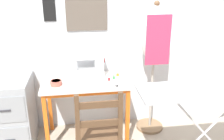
# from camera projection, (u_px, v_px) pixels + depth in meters

# --- Properties ---
(wall_back) EXTENTS (10.00, 0.07, 2.55)m
(wall_back) POSITION_uv_depth(u_px,v_px,m) (82.00, 22.00, 2.75)
(wall_back) COLOR silver
(wall_back) RESTS_ON ground_plane
(sewing_table) EXTENTS (0.92, 0.50, 0.70)m
(sewing_table) POSITION_uv_depth(u_px,v_px,m) (86.00, 90.00, 2.69)
(sewing_table) COLOR silver
(sewing_table) RESTS_ON ground_plane
(sewing_machine) EXTENTS (0.34, 0.18, 0.31)m
(sewing_machine) POSITION_uv_depth(u_px,v_px,m) (90.00, 65.00, 2.74)
(sewing_machine) COLOR white
(sewing_machine) RESTS_ON sewing_table
(fabric_bowl) EXTENTS (0.12, 0.12, 0.05)m
(fabric_bowl) POSITION_uv_depth(u_px,v_px,m) (56.00, 83.00, 2.55)
(fabric_bowl) COLOR #B25647
(fabric_bowl) RESTS_ON sewing_table
(scissors) EXTENTS (0.10, 0.12, 0.01)m
(scissors) POSITION_uv_depth(u_px,v_px,m) (118.00, 85.00, 2.56)
(scissors) COLOR silver
(scissors) RESTS_ON sewing_table
(thread_spool_near_machine) EXTENTS (0.03, 0.03, 0.04)m
(thread_spool_near_machine) POSITION_uv_depth(u_px,v_px,m) (109.00, 79.00, 2.66)
(thread_spool_near_machine) COLOR red
(thread_spool_near_machine) RESTS_ON sewing_table
(thread_spool_mid_table) EXTENTS (0.03, 0.03, 0.04)m
(thread_spool_mid_table) POSITION_uv_depth(u_px,v_px,m) (114.00, 77.00, 2.70)
(thread_spool_mid_table) COLOR green
(thread_spool_mid_table) RESTS_ON sewing_table
(thread_spool_far_edge) EXTENTS (0.04, 0.04, 0.04)m
(thread_spool_far_edge) POSITION_uv_depth(u_px,v_px,m) (118.00, 75.00, 2.79)
(thread_spool_far_edge) COLOR orange
(thread_spool_far_edge) RESTS_ON sewing_table
(wooden_chair) EXTENTS (0.40, 0.38, 0.92)m
(wooden_chair) POSITION_uv_depth(u_px,v_px,m) (98.00, 137.00, 2.19)
(wooden_chair) COLOR #513823
(wooden_chair) RESTS_ON ground_plane
(filing_cabinet) EXTENTS (0.40, 0.53, 0.76)m
(filing_cabinet) POSITION_uv_depth(u_px,v_px,m) (14.00, 112.00, 2.68)
(filing_cabinet) COLOR #93999E
(filing_cabinet) RESTS_ON ground_plane
(dress_form) EXTENTS (0.32, 0.32, 1.52)m
(dress_form) POSITION_uv_depth(u_px,v_px,m) (155.00, 42.00, 2.70)
(dress_form) COLOR #846647
(dress_form) RESTS_ON ground_plane
(ironing_board) EXTENTS (1.24, 0.37, 0.88)m
(ironing_board) POSITION_uv_depth(u_px,v_px,m) (210.00, 93.00, 2.10)
(ironing_board) COLOR #ADB2B7
(ironing_board) RESTS_ON ground_plane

